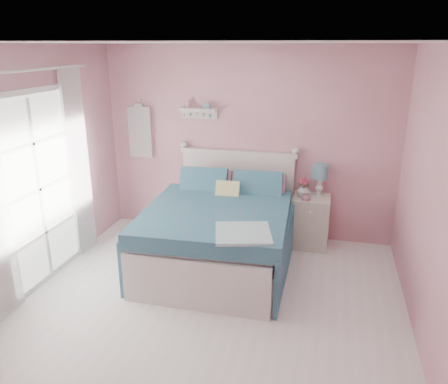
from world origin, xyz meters
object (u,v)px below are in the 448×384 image
at_px(nightstand, 310,221).
at_px(teacup, 306,197).
at_px(table_lamp, 320,174).
at_px(bed, 220,233).
at_px(vase, 303,190).

height_order(nightstand, teacup, teacup).
height_order(table_lamp, teacup, table_lamp).
distance_m(bed, nightstand, 1.31).
distance_m(nightstand, vase, 0.45).
bearing_deg(nightstand, teacup, -114.83).
xyz_separation_m(nightstand, vase, (-0.11, -0.01, 0.43)).
distance_m(nightstand, teacup, 0.42).
height_order(nightstand, table_lamp, table_lamp).
bearing_deg(vase, teacup, -70.83).
height_order(table_lamp, vase, table_lamp).
bearing_deg(vase, table_lamp, 30.27).
bearing_deg(table_lamp, nightstand, -127.86).
relative_size(nightstand, teacup, 6.55).
height_order(bed, table_lamp, bed).
xyz_separation_m(vase, teacup, (0.05, -0.13, -0.05)).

